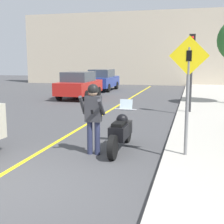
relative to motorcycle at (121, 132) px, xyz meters
The scene contains 9 objects.
ground_plane 3.38m from the motorcycle, 115.04° to the right, with size 80.00×80.00×0.00m, color #424244.
road_center_line 3.63m from the motorcycle, 124.09° to the left, with size 0.12×36.00×0.01m.
building_backdrop 23.22m from the motorcycle, 93.52° to the left, with size 28.00×1.20×7.05m.
motorcycle is the anchor object (origin of this frame).
person_biker 1.02m from the motorcycle, 136.00° to the right, with size 0.59×0.49×1.80m.
crossing_sign 2.21m from the motorcycle, 16.40° to the right, with size 0.91×0.08×2.79m.
traffic_light 6.55m from the motorcycle, 74.09° to the left, with size 0.26×0.30×3.33m.
parked_car_red 11.81m from the motorcycle, 115.84° to the left, with size 1.88×4.20×1.68m.
parked_car_blue 16.84m from the motorcycle, 108.03° to the left, with size 1.88×4.20×1.68m.
Camera 1 is at (3.23, -4.89, 2.38)m, focal length 50.00 mm.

